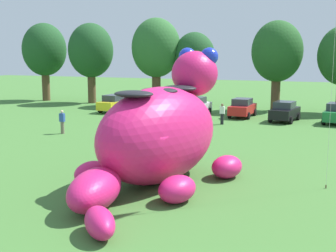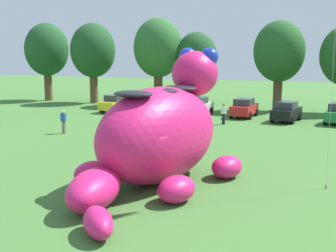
% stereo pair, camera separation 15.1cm
% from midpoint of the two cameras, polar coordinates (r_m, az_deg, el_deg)
% --- Properties ---
extents(ground_plane, '(160.00, 160.00, 0.00)m').
position_cam_midpoint_polar(ground_plane, '(19.09, -2.61, -8.03)').
color(ground_plane, '#427533').
extents(giant_inflatable_creature, '(6.78, 12.02, 6.01)m').
position_cam_midpoint_polar(giant_inflatable_creature, '(19.63, -1.31, -0.93)').
color(giant_inflatable_creature, '#E01E6B').
rests_on(giant_inflatable_creature, ground).
extents(car_yellow, '(2.10, 4.18, 1.72)m').
position_cam_midpoint_polar(car_yellow, '(44.15, -7.03, 2.93)').
color(car_yellow, yellow).
rests_on(car_yellow, ground).
extents(car_silver, '(2.27, 4.26, 1.72)m').
position_cam_midpoint_polar(car_silver, '(42.16, -2.35, 2.70)').
color(car_silver, '#B7BABF').
rests_on(car_silver, ground).
extents(car_white, '(2.15, 4.20, 1.72)m').
position_cam_midpoint_polar(car_white, '(41.44, 3.52, 2.57)').
color(car_white, white).
rests_on(car_white, ground).
extents(car_red, '(2.00, 4.13, 1.72)m').
position_cam_midpoint_polar(car_red, '(40.73, 9.49, 2.35)').
color(car_red, red).
rests_on(car_red, ground).
extents(car_black, '(2.32, 4.28, 1.72)m').
position_cam_midpoint_polar(car_black, '(38.87, 14.75, 1.84)').
color(car_black, black).
rests_on(car_black, ground).
extents(tree_far_left, '(5.32, 5.32, 9.44)m').
position_cam_midpoint_polar(tree_far_left, '(56.68, -15.77, 9.42)').
color(tree_far_left, brown).
rests_on(tree_far_left, ground).
extents(tree_left, '(5.21, 5.21, 9.25)m').
position_cam_midpoint_polar(tree_left, '(52.59, -10.04, 9.53)').
color(tree_left, brown).
rests_on(tree_left, ground).
extents(tree_mid_left, '(5.44, 5.44, 9.66)m').
position_cam_midpoint_polar(tree_mid_left, '(49.57, -1.63, 10.00)').
color(tree_mid_left, brown).
rests_on(tree_mid_left, ground).
extents(tree_centre_left, '(4.55, 4.55, 8.08)m').
position_cam_midpoint_polar(tree_centre_left, '(48.90, 3.35, 8.79)').
color(tree_centre_left, brown).
rests_on(tree_centre_left, ground).
extents(tree_centre, '(5.08, 5.08, 9.02)m').
position_cam_midpoint_polar(tree_centre, '(45.96, 13.84, 9.28)').
color(tree_centre, brown).
rests_on(tree_centre, ground).
extents(spectator_mid_field, '(0.38, 0.26, 1.71)m').
position_cam_midpoint_polar(spectator_mid_field, '(36.20, 6.90, 1.54)').
color(spectator_mid_field, black).
rests_on(spectator_mid_field, ground).
extents(spectator_by_cars, '(0.38, 0.26, 1.71)m').
position_cam_midpoint_polar(spectator_by_cars, '(38.39, -4.10, 2.02)').
color(spectator_by_cars, black).
rests_on(spectator_by_cars, ground).
extents(spectator_wandering, '(0.38, 0.26, 1.71)m').
position_cam_midpoint_polar(spectator_wandering, '(32.65, -13.64, 0.51)').
color(spectator_wandering, '#726656').
rests_on(spectator_wandering, ground).
extents(spectator_far_side, '(0.38, 0.26, 1.71)m').
position_cam_midpoint_polar(spectator_far_side, '(32.90, 1.47, 0.83)').
color(spectator_far_side, '#726656').
rests_on(spectator_far_side, ground).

